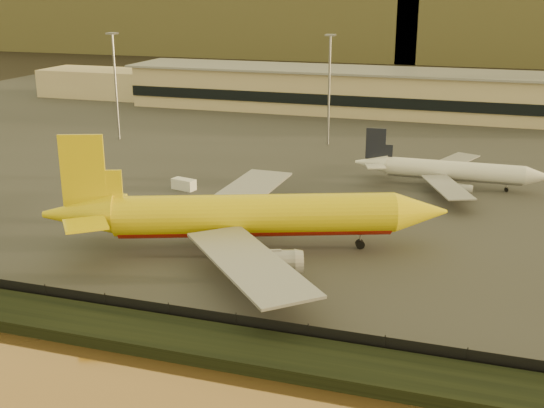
% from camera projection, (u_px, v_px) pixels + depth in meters
% --- Properties ---
extents(ground, '(900.00, 900.00, 0.00)m').
position_uv_depth(ground, '(258.00, 284.00, 86.04)').
color(ground, black).
rests_on(ground, ground).
extents(embankment, '(320.00, 7.00, 1.40)m').
position_uv_depth(embankment, '(205.00, 343.00, 70.42)').
color(embankment, black).
rests_on(embankment, ground).
extents(tarmac, '(320.00, 220.00, 0.20)m').
position_uv_depth(tarmac, '(380.00, 135.00, 172.14)').
color(tarmac, '#2D2D2D').
rests_on(tarmac, ground).
extents(perimeter_fence, '(300.00, 0.05, 2.20)m').
position_uv_depth(perimeter_fence, '(219.00, 321.00, 73.86)').
color(perimeter_fence, black).
rests_on(perimeter_fence, tarmac).
extents(terminal_building, '(202.00, 25.00, 12.60)m').
position_uv_depth(terminal_building, '(349.00, 91.00, 202.19)').
color(terminal_building, tan).
rests_on(terminal_building, tarmac).
extents(apron_light_masts, '(152.20, 12.20, 25.40)m').
position_uv_depth(apron_light_masts, '(439.00, 86.00, 144.87)').
color(apron_light_masts, slate).
rests_on(apron_light_masts, tarmac).
extents(dhl_cargo_jet, '(54.81, 52.01, 16.92)m').
position_uv_depth(dhl_cargo_jet, '(248.00, 216.00, 95.15)').
color(dhl_cargo_jet, yellow).
rests_on(dhl_cargo_jet, tarmac).
extents(white_narrowbody_jet, '(35.71, 34.97, 10.29)m').
position_uv_depth(white_narrowbody_jet, '(451.00, 171.00, 126.14)').
color(white_narrowbody_jet, white).
rests_on(white_narrowbody_jet, tarmac).
extents(gse_vehicle_yellow, '(4.26, 2.25, 1.84)m').
position_uv_depth(gse_vehicle_yellow, '(355.00, 215.00, 108.64)').
color(gse_vehicle_yellow, yellow).
rests_on(gse_vehicle_yellow, tarmac).
extents(gse_vehicle_white, '(4.76, 2.98, 1.98)m').
position_uv_depth(gse_vehicle_white, '(184.00, 184.00, 125.26)').
color(gse_vehicle_white, white).
rests_on(gse_vehicle_white, tarmac).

